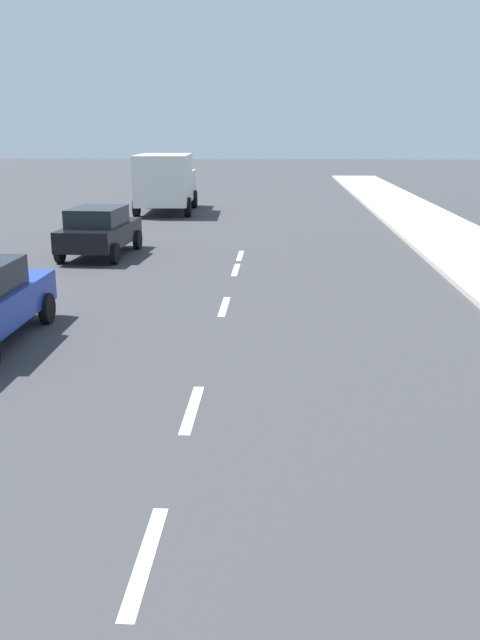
% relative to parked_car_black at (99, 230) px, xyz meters
% --- Properties ---
extents(ground_plane, '(160.00, 160.00, 0.00)m').
position_rel_parked_car_black_xyz_m(ground_plane, '(4.48, -2.94, -0.84)').
color(ground_plane, '#38383A').
extents(lane_stripe_2, '(0.16, 1.80, 0.01)m').
position_rel_parked_car_black_xyz_m(lane_stripe_2, '(4.48, -16.14, -0.83)').
color(lane_stripe_2, white).
rests_on(lane_stripe_2, ground).
extents(lane_stripe_3, '(0.16, 1.80, 0.01)m').
position_rel_parked_car_black_xyz_m(lane_stripe_3, '(4.48, -12.48, -0.83)').
color(lane_stripe_3, white).
rests_on(lane_stripe_3, ground).
extents(lane_stripe_4, '(0.16, 1.80, 0.01)m').
position_rel_parked_car_black_xyz_m(lane_stripe_4, '(4.48, -6.41, -0.83)').
color(lane_stripe_4, white).
rests_on(lane_stripe_4, ground).
extents(lane_stripe_5, '(0.16, 1.80, 0.01)m').
position_rel_parked_car_black_xyz_m(lane_stripe_5, '(4.48, -2.07, -0.83)').
color(lane_stripe_5, white).
rests_on(lane_stripe_5, ground).
extents(lane_stripe_6, '(0.16, 1.80, 0.01)m').
position_rel_parked_car_black_xyz_m(lane_stripe_6, '(4.48, 0.28, -0.83)').
color(lane_stripe_6, white).
rests_on(lane_stripe_6, ground).
extents(parked_car_black, '(2.06, 4.15, 1.57)m').
position_rel_parked_car_black_xyz_m(parked_car_black, '(0.00, 0.00, 0.00)').
color(parked_car_black, black).
rests_on(parked_car_black, ground).
extents(delivery_truck, '(2.88, 6.34, 2.80)m').
position_rel_parked_car_black_xyz_m(delivery_truck, '(0.20, 12.28, 0.67)').
color(delivery_truck, beige).
rests_on(delivery_truck, ground).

